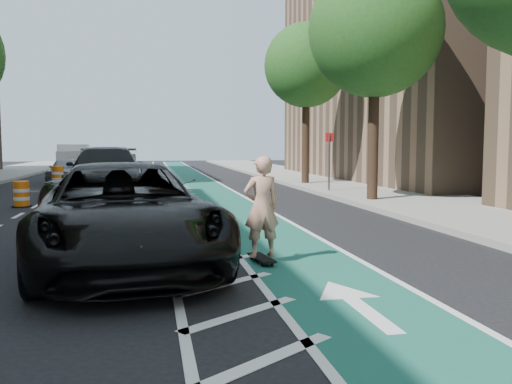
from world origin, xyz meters
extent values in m
plane|color=black|center=(0.00, 0.00, 0.00)|extent=(120.00, 120.00, 0.00)
cube|color=#175147|center=(3.00, 10.00, 0.01)|extent=(2.00, 90.00, 0.01)
cube|color=silver|center=(1.50, 10.00, 0.01)|extent=(1.40, 90.00, 0.01)
cube|color=gray|center=(9.50, 10.00, 0.07)|extent=(5.00, 90.00, 0.15)
cube|color=gray|center=(7.05, 10.00, 0.08)|extent=(0.12, 90.00, 0.16)
cube|color=#84664C|center=(17.50, 20.00, 9.50)|extent=(14.00, 22.00, 19.00)
cylinder|color=#382619|center=(7.90, 8.00, 2.20)|extent=(0.36, 0.36, 4.40)
sphere|color=#244D19|center=(7.90, 8.00, 5.80)|extent=(4.20, 4.20, 4.20)
cylinder|color=#382619|center=(7.90, 16.00, 2.20)|extent=(0.36, 0.36, 4.40)
sphere|color=#244D19|center=(7.90, 16.00, 5.80)|extent=(4.20, 4.20, 4.20)
cylinder|color=#4C4C4C|center=(7.60, 12.00, 1.20)|extent=(0.08, 0.08, 2.40)
cube|color=red|center=(7.60, 12.00, 2.30)|extent=(0.35, 0.02, 0.35)
cube|color=black|center=(2.30, -0.13, 0.10)|extent=(0.35, 0.86, 0.03)
cylinder|color=black|center=(2.18, 0.14, 0.03)|extent=(0.04, 0.07, 0.06)
cylinder|color=black|center=(2.34, 0.16, 0.03)|extent=(0.04, 0.07, 0.06)
cylinder|color=black|center=(2.26, -0.41, 0.03)|extent=(0.04, 0.07, 0.06)
cylinder|color=black|center=(2.42, -0.39, 0.03)|extent=(0.04, 0.07, 0.06)
imported|color=tan|center=(2.30, -0.13, 0.96)|extent=(0.67, 0.49, 1.70)
imported|color=black|center=(0.00, 0.25, 0.85)|extent=(3.57, 6.43, 1.70)
imported|color=black|center=(-1.10, 11.66, 0.96)|extent=(2.96, 6.73, 1.92)
imported|color=gray|center=(-3.91, 21.31, 0.66)|extent=(1.82, 3.98, 1.32)
imported|color=slate|center=(-1.17, 26.95, 0.70)|extent=(1.71, 4.33, 1.40)
cube|color=white|center=(-5.65, 37.64, 1.01)|extent=(2.33, 3.31, 2.02)
cube|color=white|center=(-5.57, 35.21, 0.76)|extent=(2.07, 1.68, 1.52)
cylinder|color=black|center=(-6.47, 34.78, 0.35)|extent=(0.28, 0.72, 0.71)
cylinder|color=black|center=(-4.65, 34.84, 0.35)|extent=(0.28, 0.72, 0.71)
cylinder|color=black|center=(-6.58, 38.42, 0.35)|extent=(0.28, 0.72, 0.71)
cylinder|color=black|center=(-4.76, 38.48, 0.35)|extent=(0.28, 0.72, 0.71)
cylinder|color=orange|center=(-3.60, 9.50, 0.42)|extent=(0.48, 0.48, 0.83)
cylinder|color=silver|center=(-3.60, 9.50, 0.28)|extent=(0.49, 0.49, 0.11)
cylinder|color=silver|center=(-3.60, 9.50, 0.54)|extent=(0.49, 0.49, 0.11)
cylinder|color=black|center=(-3.60, 9.50, 0.02)|extent=(0.61, 0.61, 0.04)
cylinder|color=orange|center=(-4.00, 19.00, 0.47)|extent=(0.55, 0.55, 0.95)
cylinder|color=silver|center=(-4.00, 19.00, 0.32)|extent=(0.56, 0.56, 0.13)
cylinder|color=silver|center=(-4.00, 19.00, 0.61)|extent=(0.56, 0.56, 0.13)
cylinder|color=black|center=(-4.00, 19.00, 0.02)|extent=(0.70, 0.70, 0.04)
camera|label=1|loc=(0.48, -8.94, 2.00)|focal=38.00mm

